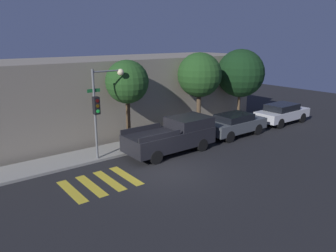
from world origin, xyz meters
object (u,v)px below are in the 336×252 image
(pickup_truck, at_px, (174,135))
(tree_midblock, at_px, (199,75))
(sedan_near_corner, at_px, (235,124))
(traffic_light_pole, at_px, (102,100))
(tree_near_corner, at_px, (127,82))
(sedan_middle, at_px, (282,113))
(tree_far_end, at_px, (240,73))

(pickup_truck, bearing_deg, tree_midblock, 30.19)
(pickup_truck, bearing_deg, sedan_near_corner, -0.00)
(tree_midblock, bearing_deg, traffic_light_pole, -171.60)
(tree_midblock, bearing_deg, sedan_near_corner, -67.03)
(sedan_near_corner, relative_size, tree_midblock, 0.83)
(sedan_near_corner, height_order, tree_near_corner, tree_near_corner)
(sedan_middle, bearing_deg, tree_near_corner, 168.65)
(sedan_near_corner, relative_size, sedan_middle, 0.97)
(traffic_light_pole, height_order, sedan_middle, traffic_light_pole)
(tree_near_corner, bearing_deg, sedan_near_corner, -19.90)
(traffic_light_pole, bearing_deg, tree_near_corner, 27.75)
(traffic_light_pole, relative_size, tree_far_end, 0.87)
(sedan_middle, relative_size, tree_far_end, 0.84)
(sedan_middle, xyz_separation_m, tree_near_corner, (-12.15, 2.44, 3.07))
(tree_near_corner, relative_size, tree_far_end, 0.93)
(traffic_light_pole, distance_m, tree_far_end, 12.23)
(pickup_truck, distance_m, sedan_near_corner, 5.22)
(sedan_near_corner, distance_m, tree_near_corner, 7.79)
(pickup_truck, height_order, sedan_middle, pickup_truck)
(sedan_near_corner, xyz_separation_m, tree_far_end, (3.21, 2.44, 2.94))
(pickup_truck, distance_m, sedan_middle, 10.64)
(sedan_near_corner, bearing_deg, pickup_truck, 180.00)
(traffic_light_pole, height_order, tree_midblock, tree_midblock)
(tree_near_corner, bearing_deg, sedan_middle, -11.35)
(pickup_truck, distance_m, tree_far_end, 9.20)
(tree_midblock, relative_size, tree_far_end, 0.98)
(sedan_middle, bearing_deg, tree_midblock, 159.29)
(tree_near_corner, height_order, tree_midblock, tree_midblock)
(tree_near_corner, bearing_deg, traffic_light_pole, -152.25)
(sedan_near_corner, bearing_deg, tree_near_corner, 160.10)
(traffic_light_pole, distance_m, tree_near_corner, 2.58)
(tree_far_end, bearing_deg, pickup_truck, -163.87)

